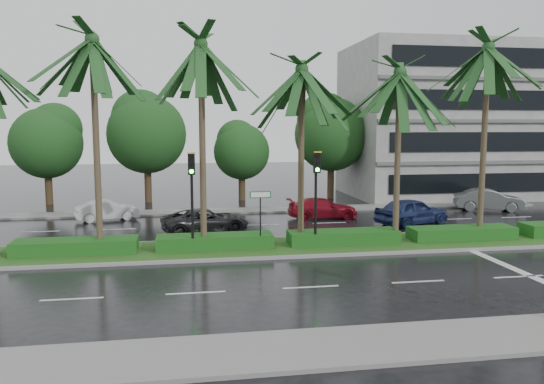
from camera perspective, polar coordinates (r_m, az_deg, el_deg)
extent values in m
plane|color=black|center=(23.62, 1.34, -6.64)|extent=(120.00, 120.00, 0.00)
cube|color=slate|center=(14.19, 9.32, -15.99)|extent=(40.00, 2.40, 0.12)
cube|color=slate|center=(35.25, -2.29, -1.99)|extent=(40.00, 2.00, 0.12)
cube|color=gray|center=(24.56, 0.90, -5.94)|extent=(36.00, 4.00, 0.14)
cube|color=#1F4E1A|center=(24.55, 0.90, -5.77)|extent=(35.60, 3.70, 0.02)
cube|color=#134214|center=(24.56, -20.33, -5.48)|extent=(5.20, 1.40, 0.60)
cube|color=#134214|center=(24.14, -6.15, -5.29)|extent=(5.20, 1.40, 0.60)
cube|color=#134214|center=(25.18, 7.66, -4.80)|extent=(5.20, 1.40, 0.60)
cube|color=#134214|center=(27.52, 19.73, -4.14)|extent=(5.20, 1.40, 0.60)
cube|color=silver|center=(31.05, -23.66, -3.92)|extent=(2.00, 0.12, 0.01)
cube|color=silver|center=(18.79, -20.72, -10.71)|extent=(2.00, 0.12, 0.01)
cube|color=silver|center=(30.30, -16.30, -3.86)|extent=(2.00, 0.12, 0.01)
cube|color=silver|center=(18.42, -8.21, -10.68)|extent=(2.00, 0.12, 0.01)
cube|color=silver|center=(30.08, -8.70, -3.74)|extent=(2.00, 0.12, 0.01)
cube|color=silver|center=(18.91, 4.20, -10.15)|extent=(2.00, 0.12, 0.01)
cube|color=silver|center=(30.38, -1.12, -3.55)|extent=(2.00, 0.12, 0.01)
cube|color=silver|center=(20.19, 15.45, -9.27)|extent=(2.00, 0.12, 0.01)
cube|color=silver|center=(31.19, 6.19, -3.31)|extent=(2.00, 0.12, 0.01)
cube|color=silver|center=(22.13, 24.99, -8.24)|extent=(2.00, 0.12, 0.01)
cube|color=silver|center=(32.48, 13.01, -3.04)|extent=(2.00, 0.12, 0.01)
cube|color=silver|center=(34.20, 19.23, -2.75)|extent=(2.00, 0.12, 0.01)
cube|color=silver|center=(36.27, 24.79, -2.47)|extent=(2.00, 0.12, 0.01)
cube|color=silver|center=(24.01, 23.29, -6.99)|extent=(0.40, 6.00, 0.01)
cylinder|color=#403424|center=(23.96, -18.36, 4.53)|extent=(0.28, 0.28, 9.08)
cylinder|color=#403424|center=(24.51, -17.97, -5.60)|extent=(0.40, 0.40, 0.44)
cylinder|color=#403424|center=(23.48, -7.49, 4.65)|extent=(0.28, 0.28, 8.96)
cylinder|color=#403424|center=(24.04, -7.33, -5.56)|extent=(0.40, 0.40, 0.44)
cylinder|color=#403424|center=(24.37, 3.16, 3.66)|extent=(0.28, 0.28, 8.02)
cylinder|color=#403424|center=(24.88, 3.10, -5.07)|extent=(0.40, 0.40, 0.44)
cylinder|color=#403424|center=(25.36, 13.35, 3.50)|extent=(0.28, 0.28, 7.91)
cylinder|color=#403424|center=(25.85, 13.12, -4.79)|extent=(0.40, 0.40, 0.44)
cylinder|color=#403424|center=(27.64, 21.82, 4.77)|extent=(0.28, 0.28, 9.17)
cylinder|color=#403424|center=(28.12, 21.41, -4.15)|extent=(0.40, 0.40, 0.44)
cylinder|color=black|center=(23.26, -8.57, -2.29)|extent=(0.12, 0.12, 3.40)
cube|color=black|center=(22.83, -8.66, 2.97)|extent=(0.30, 0.18, 0.90)
cube|color=gold|center=(22.68, -8.68, 4.16)|extent=(0.34, 0.12, 0.06)
cylinder|color=black|center=(22.71, -8.67, 3.71)|extent=(0.18, 0.04, 0.18)
cylinder|color=black|center=(22.73, -8.66, 2.95)|extent=(0.18, 0.04, 0.18)
cylinder|color=#0CE519|center=(22.75, -8.65, 2.20)|extent=(0.18, 0.04, 0.18)
cylinder|color=black|center=(23.96, 4.70, -1.96)|extent=(0.12, 0.12, 3.40)
cube|color=black|center=(23.55, 4.86, 3.15)|extent=(0.30, 0.18, 0.90)
cube|color=gold|center=(23.40, 4.95, 4.30)|extent=(0.34, 0.12, 0.06)
cylinder|color=black|center=(23.43, 4.93, 3.86)|extent=(0.18, 0.04, 0.18)
cylinder|color=black|center=(23.45, 4.92, 3.13)|extent=(0.18, 0.04, 0.18)
cylinder|color=#0CE519|center=(23.47, 4.91, 2.40)|extent=(0.18, 0.04, 0.18)
cylinder|color=black|center=(23.65, -1.26, -3.04)|extent=(0.06, 0.06, 2.60)
cube|color=#0C5926|center=(23.44, -1.26, -0.28)|extent=(0.95, 0.04, 0.30)
cube|color=white|center=(23.42, -1.25, -0.29)|extent=(0.85, 0.01, 0.22)
cylinder|color=#3C2A1B|center=(41.45, -22.88, 0.45)|extent=(0.52, 0.52, 2.46)
sphere|color=#184018|center=(41.23, -23.09, 4.86)|extent=(5.05, 5.05, 5.05)
sphere|color=#184018|center=(41.51, -23.06, 6.23)|extent=(3.79, 3.79, 3.79)
cylinder|color=#3C2A1B|center=(40.36, -13.19, 0.90)|extent=(0.52, 0.52, 2.80)
sphere|color=#184018|center=(40.15, -13.33, 6.07)|extent=(5.76, 5.76, 5.76)
sphere|color=#184018|center=(40.45, -13.35, 7.66)|extent=(4.32, 4.32, 4.32)
cylinder|color=#3C2A1B|center=(40.54, -3.25, 0.57)|extent=(0.52, 0.52, 2.06)
sphere|color=#184018|center=(40.32, -3.28, 4.36)|extent=(4.24, 4.24, 4.24)
sphere|color=#184018|center=(40.59, -3.33, 5.54)|extent=(3.18, 3.18, 3.18)
cylinder|color=#3C2A1B|center=(41.82, 6.33, 1.24)|extent=(0.52, 0.52, 2.78)
sphere|color=#184018|center=(41.61, 6.39, 6.18)|extent=(5.71, 5.71, 5.71)
sphere|color=#184018|center=(41.90, 6.30, 7.71)|extent=(4.28, 4.28, 4.28)
cylinder|color=#3C2A1B|center=(44.26, 15.08, 0.94)|extent=(0.52, 0.52, 2.14)
sphere|color=#184018|center=(44.06, 15.20, 4.53)|extent=(4.40, 4.40, 4.40)
sphere|color=#184018|center=(44.31, 15.07, 5.65)|extent=(3.30, 3.30, 3.30)
cube|color=gray|center=(45.80, 18.47, 7.20)|extent=(16.00, 10.00, 12.00)
imported|color=silver|center=(33.22, -17.29, -1.90)|extent=(2.27, 3.91, 1.22)
imported|color=#232326|center=(28.28, -7.14, -3.09)|extent=(3.11, 4.97, 1.28)
imported|color=maroon|center=(32.63, 5.45, -1.75)|extent=(1.84, 4.32, 1.24)
imported|color=navy|center=(31.40, 14.79, -2.02)|extent=(3.30, 4.88, 1.54)
imported|color=#545859|center=(38.29, 22.30, -0.78)|extent=(2.93, 4.67, 1.45)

